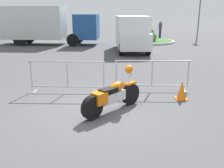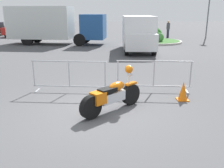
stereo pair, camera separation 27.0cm
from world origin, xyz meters
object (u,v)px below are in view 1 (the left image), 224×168
object	(u,v)px
crowd_barrier_near	(67,76)
parked_car_red	(10,29)
delivery_van	(132,32)
parked_car_yellow	(37,29)
box_truck	(44,24)
motorcycle	(113,95)
crowd_barrier_far	(152,75)
traffic_cone	(182,90)
pedestrian	(160,29)

from	to	relation	value
crowd_barrier_near	parked_car_red	size ratio (longest dim) A/B	0.54
crowd_barrier_near	delivery_van	xyz separation A→B (m)	(3.30, 9.05, 0.68)
crowd_barrier_near	parked_car_red	xyz separation A→B (m)	(-8.47, 19.84, 0.20)
parked_car_red	parked_car_yellow	xyz separation A→B (m)	(2.91, -0.07, -0.06)
box_truck	delivery_van	bearing A→B (deg)	-21.89
motorcycle	delivery_van	bearing A→B (deg)	37.26
crowd_barrier_far	delivery_van	distance (m)	9.09
motorcycle	parked_car_red	world-z (taller)	parked_car_red
box_truck	delivery_van	xyz separation A→B (m)	(6.58, -3.61, -0.39)
delivery_van	traffic_cone	bearing A→B (deg)	3.07
motorcycle	traffic_cone	world-z (taller)	motorcycle
crowd_barrier_far	pedestrian	world-z (taller)	pedestrian
motorcycle	crowd_barrier_near	world-z (taller)	motorcycle
traffic_cone	parked_car_yellow	bearing A→B (deg)	113.93
traffic_cone	parked_car_red	bearing A→B (deg)	120.23
parked_car_red	pedestrian	size ratio (longest dim) A/B	2.73
parked_car_red	parked_car_yellow	distance (m)	2.91
parked_car_red	box_truck	bearing A→B (deg)	-135.94
crowd_barrier_near	delivery_van	distance (m)	9.65
parked_car_yellow	pedestrian	distance (m)	13.04
crowd_barrier_far	parked_car_red	xyz separation A→B (m)	(-11.29, 19.84, 0.20)
pedestrian	crowd_barrier_far	bearing A→B (deg)	-110.21
crowd_barrier_far	delivery_van	size ratio (longest dim) A/B	0.50
crowd_barrier_far	pedestrian	bearing A→B (deg)	75.70
crowd_barrier_near	pedestrian	world-z (taller)	pedestrian
motorcycle	box_truck	size ratio (longest dim) A/B	0.21
motorcycle	delivery_van	distance (m)	10.93
delivery_van	parked_car_yellow	xyz separation A→B (m)	(-8.86, 10.73, -0.54)
motorcycle	pedestrian	distance (m)	19.96
delivery_van	pedestrian	bearing A→B (deg)	156.00
delivery_van	traffic_cone	world-z (taller)	delivery_van
crowd_barrier_far	parked_car_red	size ratio (longest dim) A/B	0.54
motorcycle	parked_car_yellow	xyz separation A→B (m)	(-6.97, 21.46, 0.25)
crowd_barrier_near	traffic_cone	distance (m)	3.70
box_truck	traffic_cone	distance (m)	15.21
crowd_barrier_near	traffic_cone	size ratio (longest dim) A/B	4.24
box_truck	motorcycle	bearing A→B (deg)	-65.00
crowd_barrier_near	parked_car_red	distance (m)	21.58
box_truck	parked_car_yellow	world-z (taller)	box_truck
crowd_barrier_near	traffic_cone	xyz separation A→B (m)	(3.59, -0.85, -0.27)
pedestrian	traffic_cone	xyz separation A→B (m)	(-3.67, -18.24, -0.63)
crowd_barrier_far	pedestrian	size ratio (longest dim) A/B	1.48
parked_car_red	pedestrian	world-z (taller)	pedestrian
motorcycle	delivery_van	size ratio (longest dim) A/B	0.33
motorcycle	crowd_barrier_near	xyz separation A→B (m)	(-1.41, 1.69, 0.11)
traffic_cone	delivery_van	bearing A→B (deg)	91.69
crowd_barrier_far	crowd_barrier_near	bearing A→B (deg)	180.00
crowd_barrier_near	box_truck	distance (m)	13.12
box_truck	crowd_barrier_near	bearing A→B (deg)	-68.59
box_truck	parked_car_yellow	bearing A→B (deg)	114.70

